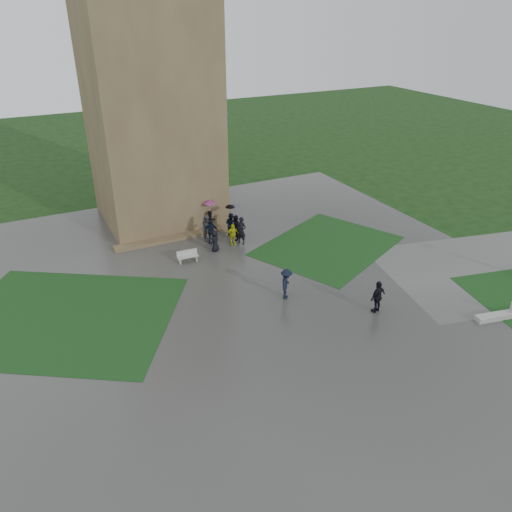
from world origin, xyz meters
name	(u,v)px	position (x,y,z in m)	size (l,w,h in m)	color
ground	(245,315)	(0.00, 0.00, 0.00)	(120.00, 120.00, 0.00)	black
plaza	(230,297)	(0.00, 2.00, 0.01)	(34.00, 34.00, 0.02)	#343432
lawn_inset_left	(65,317)	(-8.50, 4.00, 0.03)	(11.00, 9.00, 0.01)	#123313
lawn_inset_right	(328,246)	(8.50, 5.00, 0.03)	(9.00, 7.00, 0.01)	#123313
tower	(150,95)	(0.00, 15.00, 9.00)	(8.00, 8.00, 18.00)	brown
tower_plinth	(180,237)	(0.00, 10.60, 0.13)	(9.00, 0.80, 0.22)	brown
bench	(188,256)	(-0.67, 7.04, 0.41)	(1.34, 0.49, 0.76)	#A7A8A3
visitor_cluster	(223,225)	(2.62, 9.01, 1.14)	(2.83, 3.77, 2.61)	black
pedestrian_mid	(286,284)	(2.74, 0.54, 0.90)	(1.14, 0.59, 1.76)	black
pedestrian_near	(378,297)	(6.33, -2.80, 0.93)	(1.06, 0.60, 1.81)	black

